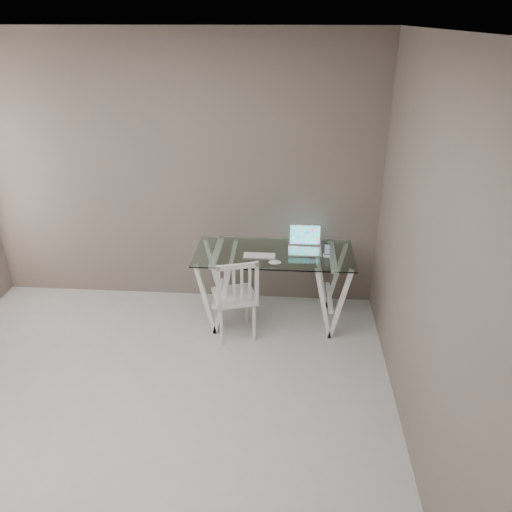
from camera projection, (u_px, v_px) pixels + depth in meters
The scene contains 7 objects.
room at pixel (78, 226), 2.78m from camera, with size 4.50×4.52×2.71m.
desk at pixel (273, 286), 4.88m from camera, with size 1.50×0.70×0.75m.
chair at pixel (236, 295), 4.58m from camera, with size 0.48×0.48×0.83m.
laptop at pixel (305, 244), 4.77m from camera, with size 0.32×0.29×0.22m.
keyboard at pixel (259, 256), 4.65m from camera, with size 0.31×0.13×0.01m, color silver.
mouse at pixel (275, 262), 4.50m from camera, with size 0.12×0.07×0.04m, color silver.
phone_dock at pixel (327, 253), 4.65m from camera, with size 0.06×0.06×0.12m.
Camera 1 is at (1.12, -2.47, 2.77)m, focal length 35.00 mm.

